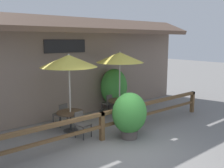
% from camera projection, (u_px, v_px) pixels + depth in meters
% --- Properties ---
extents(ground_plane, '(60.00, 60.00, 0.00)m').
position_uv_depth(ground_plane, '(123.00, 151.00, 7.42)').
color(ground_plane, slate).
extents(building_facade, '(14.28, 1.49, 4.23)m').
position_uv_depth(building_facade, '(57.00, 67.00, 10.17)').
color(building_facade, gray).
rests_on(building_facade, ground).
extents(patio_railing, '(10.40, 0.14, 0.95)m').
position_uv_depth(patio_railing, '(102.00, 120.00, 8.10)').
color(patio_railing, brown).
rests_on(patio_railing, ground).
extents(patio_umbrella_near, '(1.98, 1.98, 2.79)m').
position_uv_depth(patio_umbrella_near, '(69.00, 61.00, 8.59)').
color(patio_umbrella_near, '#B7B2A8').
rests_on(patio_umbrella_near, ground).
extents(dining_table_near, '(0.98, 0.98, 0.72)m').
position_uv_depth(dining_table_near, '(70.00, 116.00, 8.94)').
color(dining_table_near, '#4C3826').
rests_on(dining_table_near, ground).
extents(chair_near_streetside, '(0.50, 0.50, 0.87)m').
position_uv_depth(chair_near_streetside, '(82.00, 123.00, 8.42)').
color(chair_near_streetside, '#514C47').
rests_on(chair_near_streetside, ground).
extents(chair_near_wallside, '(0.51, 0.51, 0.87)m').
position_uv_depth(chair_near_wallside, '(61.00, 113.00, 9.51)').
color(chair_near_wallside, '#514C47').
rests_on(chair_near_wallside, ground).
extents(patio_umbrella_middle, '(1.98, 1.98, 2.79)m').
position_uv_depth(patio_umbrella_middle, '(120.00, 57.00, 10.29)').
color(patio_umbrella_middle, '#B7B2A8').
rests_on(patio_umbrella_middle, ground).
extents(dining_table_middle, '(0.98, 0.98, 0.72)m').
position_uv_depth(dining_table_middle, '(120.00, 103.00, 10.63)').
color(dining_table_middle, '#4C3826').
rests_on(dining_table_middle, ground).
extents(chair_middle_streetside, '(0.47, 0.47, 0.87)m').
position_uv_depth(chair_middle_streetside, '(130.00, 109.00, 10.08)').
color(chair_middle_streetside, '#514C47').
rests_on(chair_middle_streetside, ground).
extents(chair_middle_wallside, '(0.43, 0.43, 0.87)m').
position_uv_depth(chair_middle_wallside, '(109.00, 102.00, 11.15)').
color(chair_middle_wallside, '#514C47').
rests_on(chair_middle_wallside, ground).
extents(potted_plant_entrance_palm, '(1.20, 1.08, 1.55)m').
position_uv_depth(potted_plant_entrance_palm, '(129.00, 114.00, 8.27)').
color(potted_plant_entrance_palm, '#564C47').
rests_on(potted_plant_entrance_palm, ground).
extents(potted_plant_corner_fern, '(1.28, 1.15, 1.95)m').
position_uv_depth(potted_plant_corner_fern, '(114.00, 88.00, 11.54)').
color(potted_plant_corner_fern, '#564C47').
rests_on(potted_plant_corner_fern, ground).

